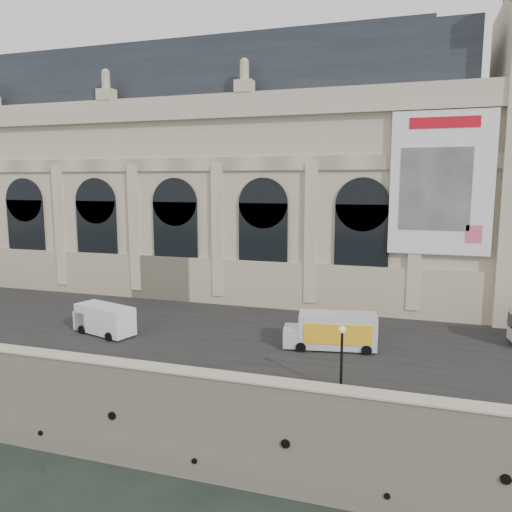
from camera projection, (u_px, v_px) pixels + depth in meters
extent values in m
plane|color=black|center=(90.00, 460.00, 34.63)|extent=(260.00, 260.00, 0.00)
cube|color=#786D5C|center=(248.00, 303.00, 67.20)|extent=(160.00, 70.00, 6.00)
cube|color=#2D2D2D|center=(178.00, 323.00, 46.95)|extent=(160.00, 24.00, 0.06)
cube|color=#786D5C|center=(90.00, 367.00, 34.23)|extent=(160.00, 1.20, 1.10)
cube|color=beige|center=(90.00, 359.00, 34.15)|extent=(160.00, 1.40, 0.12)
cube|color=beige|center=(193.00, 199.00, 63.15)|extent=(68.00, 18.00, 22.00)
cube|color=beige|center=(160.00, 278.00, 55.78)|extent=(68.60, 0.40, 5.00)
cube|color=beige|center=(155.00, 109.00, 52.94)|extent=(69.00, 0.80, 2.40)
cube|color=beige|center=(157.00, 165.00, 53.93)|extent=(68.00, 0.30, 1.40)
cube|color=#282E35|center=(191.00, 84.00, 61.09)|extent=(64.00, 15.00, 6.00)
cube|color=#282E35|center=(191.00, 54.00, 60.57)|extent=(56.00, 10.00, 1.20)
cube|color=black|center=(27.00, 237.00, 60.52)|extent=(5.20, 0.25, 9.00)
cylinder|color=black|center=(24.00, 200.00, 59.86)|extent=(5.20, 0.25, 5.20)
cube|color=beige|center=(60.00, 226.00, 58.74)|extent=(1.20, 0.50, 14.00)
cube|color=black|center=(97.00, 240.00, 57.54)|extent=(5.20, 0.25, 9.00)
cylinder|color=black|center=(95.00, 201.00, 56.88)|extent=(5.20, 0.25, 5.20)
cube|color=beige|center=(135.00, 228.00, 55.76)|extent=(1.20, 0.50, 14.00)
cube|color=black|center=(176.00, 243.00, 54.56)|extent=(5.20, 0.25, 9.00)
cylinder|color=black|center=(175.00, 202.00, 53.90)|extent=(5.20, 0.25, 5.20)
cube|color=beige|center=(218.00, 231.00, 52.79)|extent=(1.20, 0.50, 14.00)
cube|color=black|center=(263.00, 247.00, 51.58)|extent=(5.20, 0.25, 9.00)
cylinder|color=black|center=(263.00, 203.00, 50.92)|extent=(5.20, 0.25, 5.20)
cube|color=beige|center=(311.00, 234.00, 49.81)|extent=(1.20, 0.50, 14.00)
cube|color=black|center=(361.00, 251.00, 48.61)|extent=(5.20, 0.25, 9.00)
cylinder|color=black|center=(363.00, 204.00, 47.94)|extent=(5.20, 0.25, 5.20)
cube|color=beige|center=(416.00, 237.00, 46.83)|extent=(1.20, 0.50, 14.00)
cube|color=white|center=(441.00, 184.00, 45.31)|extent=(9.00, 0.35, 13.00)
cube|color=red|center=(445.00, 122.00, 44.32)|extent=(6.00, 0.06, 1.00)
cube|color=gray|center=(435.00, 189.00, 45.34)|extent=(6.20, 0.06, 7.50)
cube|color=#F15576|center=(474.00, 234.00, 44.89)|extent=(1.40, 0.06, 1.60)
cube|color=black|center=(512.00, 322.00, 40.03)|extent=(0.32, 2.03, 1.06)
cube|color=white|center=(105.00, 319.00, 43.17)|extent=(5.96, 3.69, 2.37)
cube|color=white|center=(89.00, 319.00, 44.47)|extent=(2.12, 2.53, 1.65)
cube|color=black|center=(84.00, 312.00, 44.71)|extent=(0.60, 1.79, 0.83)
cylinder|color=black|center=(82.00, 330.00, 43.43)|extent=(0.82, 0.47, 0.78)
cylinder|color=black|center=(102.00, 324.00, 45.20)|extent=(0.82, 0.47, 0.78)
cylinder|color=black|center=(109.00, 337.00, 41.44)|extent=(0.82, 0.47, 0.78)
cylinder|color=black|center=(129.00, 331.00, 43.21)|extent=(0.82, 0.47, 0.78)
cube|color=silver|center=(337.00, 330.00, 39.34)|extent=(6.32, 3.29, 2.71)
cube|color=yellow|center=(338.00, 335.00, 38.18)|extent=(5.15, 0.94, 1.61)
cube|color=red|center=(338.00, 335.00, 38.18)|extent=(2.97, 0.55, 0.60)
cube|color=silver|center=(294.00, 336.00, 39.89)|extent=(1.96, 2.45, 1.51)
cylinder|color=black|center=(301.00, 347.00, 38.76)|extent=(0.84, 0.41, 0.80)
cylinder|color=black|center=(302.00, 338.00, 41.02)|extent=(0.84, 0.41, 0.80)
cylinder|color=black|center=(367.00, 350.00, 38.08)|extent=(0.84, 0.41, 0.80)
cylinder|color=black|center=(364.00, 341.00, 40.35)|extent=(0.84, 0.41, 0.80)
cylinder|color=black|center=(341.00, 392.00, 31.04)|extent=(0.45, 0.45, 0.41)
cylinder|color=black|center=(341.00, 363.00, 30.77)|extent=(0.16, 0.16, 4.11)
sphere|color=beige|center=(342.00, 330.00, 30.45)|extent=(0.45, 0.45, 0.45)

